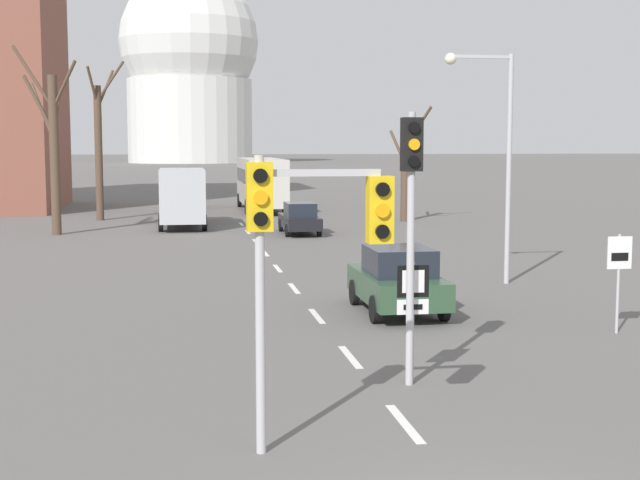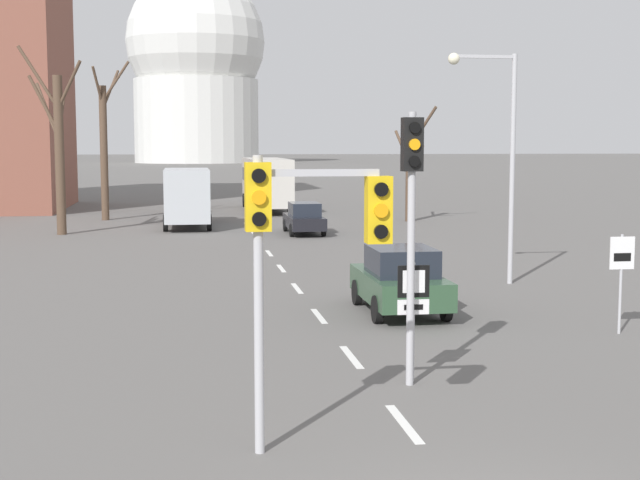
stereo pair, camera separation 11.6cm
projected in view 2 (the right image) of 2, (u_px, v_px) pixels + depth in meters
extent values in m
cube|color=silver|center=(404.00, 423.00, 14.12)|extent=(0.16, 2.00, 0.01)
cube|color=silver|center=(351.00, 357.00, 18.54)|extent=(0.16, 2.00, 0.01)
cube|color=silver|center=(319.00, 316.00, 22.96)|extent=(0.16, 2.00, 0.01)
cube|color=silver|center=(297.00, 288.00, 27.39)|extent=(0.16, 2.00, 0.01)
cube|color=silver|center=(281.00, 268.00, 31.81)|extent=(0.16, 2.00, 0.01)
cube|color=silver|center=(269.00, 253.00, 36.23)|extent=(0.16, 2.00, 0.01)
cube|color=silver|center=(260.00, 241.00, 40.65)|extent=(0.16, 2.00, 0.01)
cube|color=silver|center=(252.00, 232.00, 45.08)|extent=(0.16, 2.00, 0.01)
cube|color=silver|center=(246.00, 224.00, 49.50)|extent=(0.16, 2.00, 0.01)
cylinder|color=#B2B2B7|center=(411.00, 250.00, 16.14)|extent=(0.14, 0.14, 4.99)
cube|color=black|center=(412.00, 144.00, 15.93)|extent=(0.36, 0.28, 0.96)
cylinder|color=black|center=(415.00, 128.00, 15.73)|extent=(0.20, 0.06, 0.20)
cylinder|color=orange|center=(415.00, 144.00, 15.77)|extent=(0.20, 0.06, 0.20)
cylinder|color=black|center=(414.00, 161.00, 15.80)|extent=(0.20, 0.06, 0.20)
cylinder|color=#B2B2B7|center=(259.00, 306.00, 12.56)|extent=(0.14, 0.14, 4.26)
cube|color=yellow|center=(258.00, 197.00, 12.40)|extent=(0.36, 0.28, 0.96)
cylinder|color=black|center=(259.00, 176.00, 12.20)|extent=(0.20, 0.06, 0.20)
cylinder|color=orange|center=(259.00, 197.00, 12.23)|extent=(0.20, 0.06, 0.20)
cylinder|color=black|center=(259.00, 219.00, 12.26)|extent=(0.20, 0.06, 0.20)
cube|color=#B2B2B7|center=(319.00, 173.00, 12.49)|extent=(1.72, 0.10, 0.10)
cube|color=yellow|center=(378.00, 210.00, 12.68)|extent=(0.36, 0.28, 0.96)
cylinder|color=black|center=(381.00, 189.00, 12.48)|extent=(0.20, 0.06, 0.20)
cylinder|color=orange|center=(381.00, 211.00, 12.51)|extent=(0.20, 0.06, 0.20)
cylinder|color=black|center=(381.00, 232.00, 12.54)|extent=(0.20, 0.06, 0.20)
cylinder|color=#B2B2B7|center=(413.00, 322.00, 16.52)|extent=(0.07, 0.07, 2.24)
cube|color=black|center=(414.00, 281.00, 16.42)|extent=(0.60, 0.03, 0.60)
cube|color=white|center=(414.00, 282.00, 16.40)|extent=(0.42, 0.01, 0.42)
cube|color=white|center=(413.00, 307.00, 16.47)|extent=(0.60, 0.03, 0.28)
cube|color=black|center=(414.00, 307.00, 16.45)|extent=(0.36, 0.01, 0.10)
cylinder|color=#B2B2B7|center=(621.00, 284.00, 20.71)|extent=(0.07, 0.07, 2.34)
cube|color=white|center=(622.00, 253.00, 20.61)|extent=(0.60, 0.03, 0.76)
cube|color=black|center=(622.00, 257.00, 20.60)|extent=(0.42, 0.01, 0.19)
cylinder|color=#B2B2B7|center=(512.00, 170.00, 27.96)|extent=(0.16, 0.16, 7.21)
cube|color=#B2B2B7|center=(485.00, 57.00, 27.44)|extent=(1.96, 0.10, 0.10)
sphere|color=#F2EAC6|center=(454.00, 59.00, 27.30)|extent=(0.36, 0.36, 0.36)
cube|color=black|center=(304.00, 222.00, 44.09)|extent=(1.65, 4.41, 0.60)
cube|color=#1E232D|center=(304.00, 209.00, 43.80)|extent=(1.40, 2.12, 0.66)
cylinder|color=black|center=(285.00, 225.00, 45.34)|extent=(0.18, 0.62, 0.62)
cylinder|color=black|center=(315.00, 225.00, 45.58)|extent=(0.18, 0.62, 0.62)
cylinder|color=black|center=(292.00, 230.00, 42.66)|extent=(0.18, 0.62, 0.62)
cylinder|color=black|center=(324.00, 230.00, 42.89)|extent=(0.18, 0.62, 0.62)
cube|color=#B7B7BC|center=(183.00, 204.00, 57.33)|extent=(1.70, 4.09, 0.57)
cube|color=#1E232D|center=(183.00, 195.00, 57.06)|extent=(1.44, 1.96, 0.62)
cylinder|color=black|center=(171.00, 207.00, 58.48)|extent=(0.18, 0.63, 0.63)
cylinder|color=black|center=(196.00, 207.00, 58.72)|extent=(0.18, 0.63, 0.63)
cylinder|color=black|center=(171.00, 210.00, 55.99)|extent=(0.18, 0.63, 0.63)
cylinder|color=black|center=(196.00, 210.00, 56.23)|extent=(0.18, 0.63, 0.63)
cube|color=#2D4C33|center=(399.00, 286.00, 23.38)|extent=(1.87, 4.18, 0.70)
cube|color=#1E232D|center=(402.00, 261.00, 23.10)|extent=(1.59, 2.01, 0.71)
cylinder|color=black|center=(357.00, 292.00, 24.56)|extent=(0.18, 0.70, 0.70)
cylinder|color=black|center=(419.00, 291.00, 24.83)|extent=(0.18, 0.70, 0.70)
cylinder|color=black|center=(377.00, 309.00, 22.01)|extent=(0.18, 0.70, 0.70)
cylinder|color=black|center=(446.00, 307.00, 22.28)|extent=(0.18, 0.70, 0.70)
cube|color=beige|center=(266.00, 181.00, 59.49)|extent=(2.50, 10.80, 3.00)
cube|color=black|center=(266.00, 175.00, 59.45)|extent=(2.52, 10.26, 0.90)
cylinder|color=black|center=(245.00, 200.00, 63.19)|extent=(0.26, 0.96, 0.96)
cylinder|color=black|center=(278.00, 200.00, 63.55)|extent=(0.26, 0.96, 0.96)
cylinder|color=black|center=(252.00, 207.00, 56.29)|extent=(0.26, 0.96, 0.96)
cylinder|color=black|center=(290.00, 207.00, 56.65)|extent=(0.26, 0.96, 0.96)
cube|color=#333842|center=(187.00, 196.00, 50.23)|extent=(2.20, 2.00, 2.10)
cube|color=#B2B7BC|center=(187.00, 195.00, 46.66)|extent=(2.30, 5.20, 2.70)
cylinder|color=black|center=(167.00, 215.00, 50.18)|extent=(0.24, 0.88, 0.88)
cylinder|color=black|center=(207.00, 215.00, 50.51)|extent=(0.24, 0.88, 0.88)
cylinder|color=black|center=(166.00, 223.00, 45.23)|extent=(0.24, 0.88, 0.88)
cylinder|color=black|center=(209.00, 222.00, 45.56)|extent=(0.24, 0.88, 0.88)
cylinder|color=brown|center=(60.00, 156.00, 43.40)|extent=(0.46, 0.46, 7.75)
cylinder|color=brown|center=(69.00, 85.00, 42.71)|extent=(1.34, 1.03, 2.31)
cylinder|color=brown|center=(61.00, 118.00, 43.99)|extent=(0.22, 1.72, 1.98)
cylinder|color=brown|center=(46.00, 108.00, 44.16)|extent=(1.39, 2.49, 2.68)
cylinder|color=brown|center=(38.00, 77.00, 43.13)|extent=(2.01, 0.75, 3.09)
cylinder|color=brown|center=(44.00, 104.00, 43.34)|extent=(1.57, 0.84, 2.85)
cylinder|color=brown|center=(410.00, 177.00, 51.13)|extent=(0.48, 0.48, 5.10)
cylinder|color=brown|center=(423.00, 127.00, 50.26)|extent=(1.25, 1.51, 2.32)
cylinder|color=brown|center=(403.00, 147.00, 51.56)|extent=(0.68, 1.49, 1.99)
cylinder|color=brown|center=(417.00, 154.00, 50.40)|extent=(0.54, 1.40, 1.12)
cylinder|color=brown|center=(104.00, 153.00, 51.76)|extent=(0.44, 0.44, 7.80)
cylinder|color=brown|center=(98.00, 86.00, 50.82)|extent=(0.56, 1.16, 2.19)
cylinder|color=brown|center=(116.00, 81.00, 51.38)|extent=(1.66, 0.28, 2.37)
cylinder|color=brown|center=(111.00, 88.00, 52.60)|extent=(0.82, 2.56, 2.28)
cylinder|color=silver|center=(197.00, 121.00, 218.31)|extent=(30.29, 30.29, 20.19)
sphere|color=silver|center=(196.00, 41.00, 216.24)|extent=(33.65, 33.65, 33.65)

